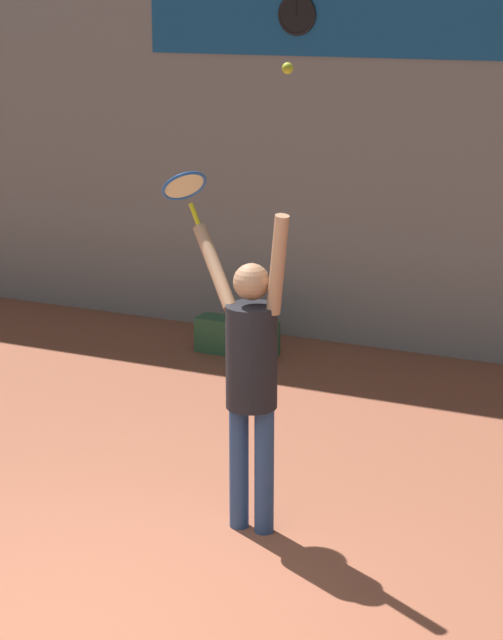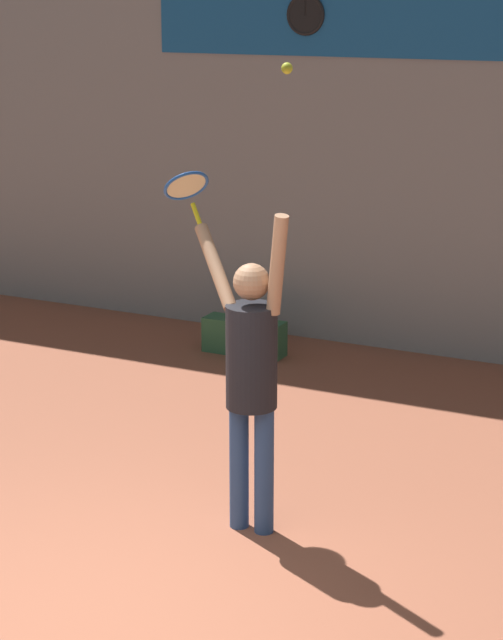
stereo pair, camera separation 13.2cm
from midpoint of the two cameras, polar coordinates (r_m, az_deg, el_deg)
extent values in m
plane|color=#9E563D|center=(6.86, -8.46, -14.88)|extent=(18.00, 18.00, 0.00)
cube|color=gray|center=(11.29, 8.54, 10.73)|extent=(18.00, 0.10, 5.00)
cube|color=#195B9E|center=(11.19, 8.61, 14.59)|extent=(5.53, 0.02, 0.78)
cylinder|color=black|center=(11.58, 3.01, 14.78)|extent=(0.36, 0.02, 0.36)
torus|color=black|center=(11.58, 3.01, 14.78)|extent=(0.40, 0.04, 0.40)
cube|color=black|center=(11.57, 2.99, 15.09)|extent=(0.01, 0.01, 0.15)
cylinder|color=#2D4C7F|center=(7.77, -0.13, -7.21)|extent=(0.13, 0.13, 0.87)
cylinder|color=#2D4C7F|center=(7.70, 1.12, -7.45)|extent=(0.13, 0.13, 0.87)
cylinder|color=black|center=(7.46, 0.51, -1.82)|extent=(0.34, 0.34, 0.68)
sphere|color=tan|center=(7.33, 0.52, 1.89)|extent=(0.24, 0.24, 0.24)
cylinder|color=tan|center=(7.18, 1.81, 2.71)|extent=(0.22, 0.20, 0.66)
cylinder|color=tan|center=(7.60, -1.29, 2.65)|extent=(0.48, 0.42, 0.50)
cylinder|color=yellow|center=(7.82, -2.22, 5.16)|extent=(0.14, 0.12, 0.16)
torus|color=#1E51A5|center=(7.94, -2.76, 6.61)|extent=(0.39, 0.40, 0.24)
cylinder|color=beige|center=(7.94, -2.76, 6.61)|extent=(0.33, 0.34, 0.19)
sphere|color=#CCDB2D|center=(6.93, 2.31, 12.28)|extent=(0.07, 0.07, 0.07)
cylinder|color=silver|center=(11.64, 0.12, -0.95)|extent=(0.08, 0.08, 0.22)
cylinder|color=black|center=(11.60, 0.12, -0.34)|extent=(0.04, 0.04, 0.04)
cube|color=#33663F|center=(11.50, -0.03, -0.83)|extent=(0.83, 0.26, 0.35)
camera|label=1|loc=(0.07, -89.49, 0.15)|focal=65.00mm
camera|label=2|loc=(0.07, 90.51, -0.15)|focal=65.00mm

